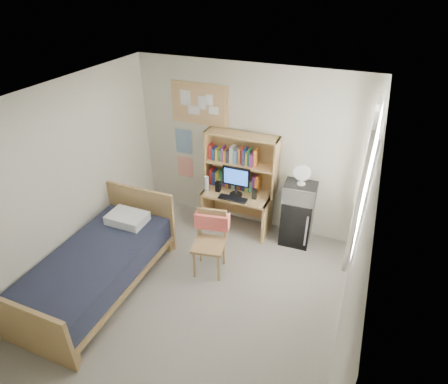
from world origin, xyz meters
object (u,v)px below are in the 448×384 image
at_px(bed, 98,271).
at_px(microwave, 300,192).
at_px(mini_fridge, 297,220).
at_px(desk_fan, 302,175).
at_px(desk, 237,211).
at_px(speaker_right, 254,194).
at_px(monitor, 236,182).
at_px(bulletin_board, 200,104).
at_px(desk_chair, 209,245).
at_px(speaker_left, 218,186).

bearing_deg(bed, microwave, 42.21).
xyz_separation_m(mini_fridge, desk_fan, (0.00, -0.02, 0.80)).
distance_m(desk, bed, 2.31).
distance_m(speaker_right, microwave, 0.69).
height_order(speaker_right, desk_fan, desk_fan).
xyz_separation_m(mini_fridge, monitor, (-0.97, -0.10, 0.52)).
distance_m(bulletin_board, desk, 1.77).
relative_size(desk_chair, mini_fridge, 1.22).
relative_size(mini_fridge, speaker_right, 4.63).
distance_m(speaker_left, speaker_right, 0.60).
height_order(mini_fridge, monitor, monitor).
xyz_separation_m(desk_chair, bed, (-1.21, -0.87, -0.17)).
height_order(desk, bed, desk).
distance_m(monitor, microwave, 0.97).
xyz_separation_m(desk_chair, monitor, (-0.01, 1.04, 0.43)).
distance_m(bulletin_board, monitor, 1.31).
bearing_deg(bulletin_board, speaker_left, -38.36).
distance_m(bulletin_board, mini_fridge, 2.31).
distance_m(desk_chair, microwave, 1.54).
xyz_separation_m(desk, desk_fan, (0.97, 0.02, 0.84)).
xyz_separation_m(desk, bed, (-1.20, -1.97, -0.04)).
bearing_deg(bed, speaker_right, 51.56).
bearing_deg(monitor, desk, 90.00).
bearing_deg(speaker_left, speaker_right, -0.00).
height_order(desk, desk_fan, desk_fan).
bearing_deg(desk_chair, desk, 80.16).
relative_size(bed, microwave, 4.60).
bearing_deg(desk, desk_fan, 0.65).
xyz_separation_m(desk, desk_chair, (0.01, -1.10, 0.13)).
bearing_deg(desk_chair, desk_fan, 39.08).
xyz_separation_m(bulletin_board, desk_chair, (0.75, -1.39, -1.46)).
bearing_deg(desk_fan, microwave, 0.00).
xyz_separation_m(desk_chair, speaker_left, (-0.31, 1.04, 0.29)).
relative_size(desk, desk_fan, 3.55).
xyz_separation_m(bulletin_board, speaker_right, (1.04, -0.34, -1.17)).
xyz_separation_m(bed, speaker_left, (0.90, 1.91, 0.46)).
bearing_deg(speaker_right, desk_fan, 6.05).
xyz_separation_m(desk_chair, microwave, (0.96, 1.12, 0.43)).
bearing_deg(desk_fan, bulletin_board, 168.44).
bearing_deg(desk_chair, bulletin_board, 108.00).
relative_size(desk, bed, 0.50).
relative_size(desk_chair, bed, 0.43).
distance_m(desk, desk_chair, 1.11).
distance_m(desk, speaker_left, 0.52).
distance_m(bulletin_board, desk_chair, 2.15).
bearing_deg(bed, desk, 58.32).
relative_size(monitor, speaker_right, 2.82).
distance_m(bulletin_board, speaker_right, 1.60).
relative_size(monitor, speaker_left, 2.66).
bearing_deg(bed, desk_chair, 35.31).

